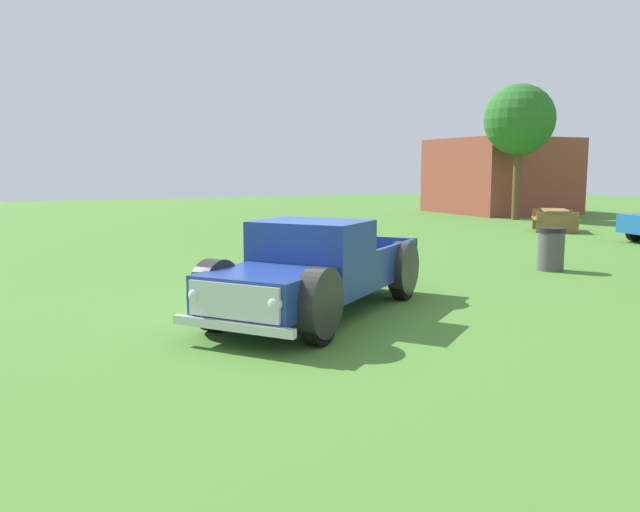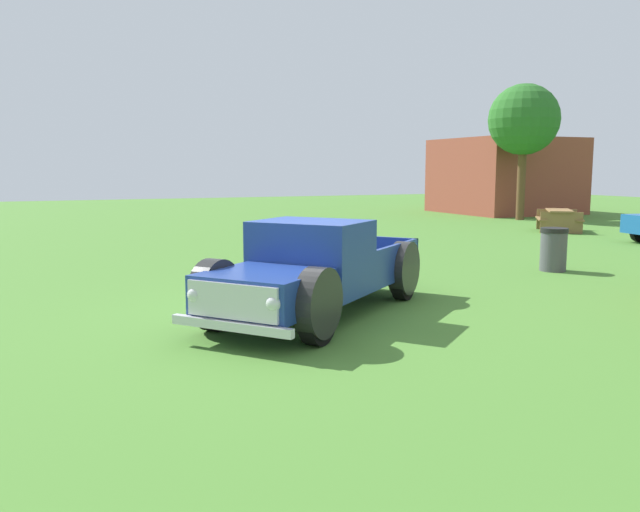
# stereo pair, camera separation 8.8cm
# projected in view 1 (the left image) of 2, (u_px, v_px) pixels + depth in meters

# --- Properties ---
(ground_plane) EXTENTS (80.00, 80.00, 0.00)m
(ground_plane) POSITION_uv_depth(u_px,v_px,m) (298.00, 314.00, 9.91)
(ground_plane) COLOR #477A2D
(pickup_truck_foreground) EXTENTS (4.35, 4.77, 1.47)m
(pickup_truck_foreground) POSITION_uv_depth(u_px,v_px,m) (310.00, 272.00, 9.60)
(pickup_truck_foreground) COLOR navy
(pickup_truck_foreground) RESTS_ON ground_plane
(picnic_table) EXTENTS (2.33, 2.27, 0.78)m
(picnic_table) POSITION_uv_depth(u_px,v_px,m) (555.00, 218.00, 23.05)
(picnic_table) COLOR olive
(picnic_table) RESTS_ON ground_plane
(trash_can) EXTENTS (0.59, 0.59, 0.95)m
(trash_can) POSITION_uv_depth(u_px,v_px,m) (551.00, 249.00, 14.13)
(trash_can) COLOR #4C4C51
(trash_can) RESTS_ON ground_plane
(oak_tree_east) EXTENTS (3.05, 3.05, 5.87)m
(oak_tree_east) POSITION_uv_depth(u_px,v_px,m) (519.00, 121.00, 27.77)
(oak_tree_east) COLOR brown
(oak_tree_east) RESTS_ON ground_plane
(brick_pavilion) EXTENTS (5.81, 5.80, 3.73)m
(brick_pavilion) POSITION_uv_depth(u_px,v_px,m) (500.00, 176.00, 32.79)
(brick_pavilion) COLOR brown
(brick_pavilion) RESTS_ON ground_plane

